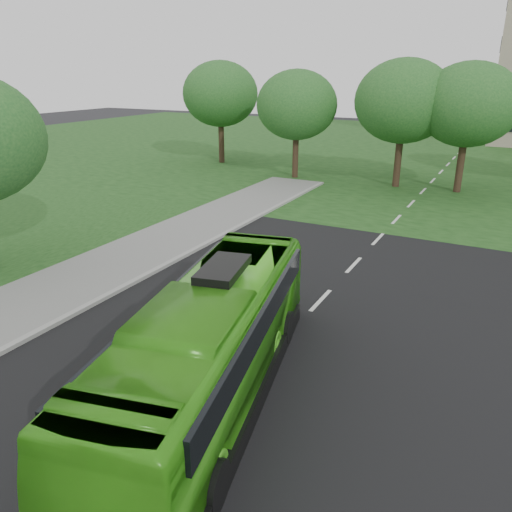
# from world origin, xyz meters

# --- Properties ---
(ground) EXTENTS (160.00, 160.00, 0.00)m
(ground) POSITION_xyz_m (0.00, 0.00, 0.00)
(ground) COLOR black
(ground) RESTS_ON ground
(street_surfaces) EXTENTS (120.00, 120.00, 0.15)m
(street_surfaces) POSITION_xyz_m (-0.38, 22.75, 0.03)
(street_surfaces) COLOR black
(street_surfaces) RESTS_ON ground
(tree_park_a) EXTENTS (6.08, 6.08, 8.08)m
(tree_park_a) POSITION_xyz_m (-9.90, 26.33, 5.48)
(tree_park_a) COLOR black
(tree_park_a) RESTS_ON ground
(tree_park_b) EXTENTS (6.71, 6.71, 8.79)m
(tree_park_b) POSITION_xyz_m (-2.07, 26.67, 5.93)
(tree_park_b) COLOR black
(tree_park_b) RESTS_ON ground
(tree_park_c) EXTENTS (6.45, 6.45, 8.56)m
(tree_park_c) POSITION_xyz_m (2.10, 26.91, 5.81)
(tree_park_c) COLOR black
(tree_park_c) RESTS_ON ground
(tree_park_f) EXTENTS (6.60, 6.60, 8.81)m
(tree_park_f) POSITION_xyz_m (-18.57, 29.47, 5.99)
(tree_park_f) COLOR black
(tree_park_f) RESTS_ON ground
(bus) EXTENTS (4.81, 11.14, 3.02)m
(bus) POSITION_xyz_m (-0.43, -0.69, 1.51)
(bus) COLOR #47B81F
(bus) RESTS_ON ground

